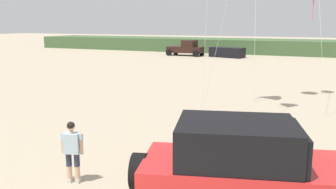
# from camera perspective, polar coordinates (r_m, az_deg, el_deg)

# --- Properties ---
(jeep) EXTENTS (5.02, 3.43, 2.26)m
(jeep) POSITION_cam_1_polar(r_m,az_deg,el_deg) (7.66, 12.54, -11.95)
(jeep) COLOR red
(jeep) RESTS_ON ground_plane
(person_watching) EXTENTS (0.60, 0.40, 1.67)m
(person_watching) POSITION_cam_1_polar(r_m,az_deg,el_deg) (9.97, -14.70, -8.16)
(person_watching) COLOR #DBB28E
(person_watching) RESTS_ON ground_plane
(distant_pickup) EXTENTS (4.67, 2.54, 1.98)m
(distant_pickup) POSITION_cam_1_polar(r_m,az_deg,el_deg) (47.15, 2.88, 7.20)
(distant_pickup) COLOR black
(distant_pickup) RESTS_ON ground_plane
(distant_sedan) EXTENTS (4.50, 2.76, 1.20)m
(distant_sedan) POSITION_cam_1_polar(r_m,az_deg,el_deg) (45.43, 9.18, 6.50)
(distant_sedan) COLOR black
(distant_sedan) RESTS_ON ground_plane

